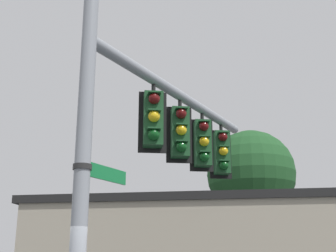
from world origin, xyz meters
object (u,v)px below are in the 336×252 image
traffic_light_nearest_pole (153,119)px  street_name_sign (96,171)px  traffic_light_mid_outer (203,143)px  traffic_light_arm_end (222,152)px  traffic_light_mid_inner (180,132)px

traffic_light_nearest_pole → street_name_sign: bearing=52.1°
traffic_light_mid_outer → street_name_sign: (2.24, 2.90, -1.27)m
traffic_light_mid_outer → street_name_sign: traffic_light_mid_outer is taller
traffic_light_nearest_pole → traffic_light_mid_outer: size_ratio=1.00×
traffic_light_nearest_pole → traffic_light_arm_end: bearing=-127.4°
traffic_light_nearest_pole → traffic_light_mid_inner: 1.04m
traffic_light_mid_outer → street_name_sign: size_ratio=1.31×
traffic_light_mid_inner → traffic_light_mid_outer: same height
traffic_light_nearest_pole → traffic_light_arm_end: (-1.89, -2.47, 0.00)m
traffic_light_mid_outer → traffic_light_nearest_pole: bearing=52.6°
street_name_sign → traffic_light_mid_outer: bearing=-127.6°
traffic_light_nearest_pole → traffic_light_mid_inner: (-0.63, -0.82, 0.00)m
street_name_sign → traffic_light_arm_end: bearing=-127.6°
traffic_light_nearest_pole → traffic_light_mid_outer: bearing=-127.4°
traffic_light_mid_inner → street_name_sign: traffic_light_mid_inner is taller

